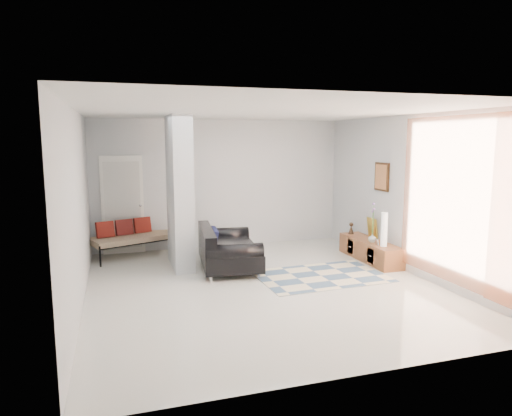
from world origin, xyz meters
name	(u,v)px	position (x,y,z in m)	size (l,w,h in m)	color
floor	(263,286)	(0.00, 0.00, 0.00)	(6.00, 6.00, 0.00)	silver
ceiling	(263,111)	(0.00, 0.00, 2.80)	(6.00, 6.00, 0.00)	white
wall_back	(221,184)	(0.00, 3.00, 1.40)	(6.00, 6.00, 0.00)	silver
wall_front	(360,241)	(0.00, -3.00, 1.40)	(6.00, 6.00, 0.00)	silver
wall_left	(78,209)	(-2.75, 0.00, 1.40)	(6.00, 6.00, 0.00)	silver
wall_right	(411,195)	(2.75, 0.00, 1.40)	(6.00, 6.00, 0.00)	silver
partition_column	(180,192)	(-1.10, 1.60, 1.40)	(0.35, 1.20, 2.80)	silver
hallway_door	(123,205)	(-2.10, 2.96, 1.02)	(0.85, 0.06, 2.04)	white
curtain	(454,200)	(2.67, -1.15, 1.45)	(2.55, 2.55, 0.00)	#D16737
wall_art	(382,177)	(2.72, 0.90, 1.65)	(0.04, 0.45, 0.55)	#38210F
media_console	(370,250)	(2.52, 0.90, 0.21)	(0.45, 1.72, 0.80)	brown
loveseat	(226,250)	(-0.33, 1.21, 0.35)	(1.19, 1.83, 0.76)	silver
daybed	(133,236)	(-1.93, 2.62, 0.42)	(1.85, 1.29, 0.77)	black
area_rug	(321,276)	(1.14, 0.20, 0.01)	(2.19, 1.46, 0.01)	beige
cylinder_lamp	(384,229)	(2.50, 0.41, 0.72)	(0.12, 0.12, 0.63)	silver
bronze_figurine	(351,228)	(2.47, 1.58, 0.52)	(0.12, 0.12, 0.24)	#312015
vase	(372,238)	(2.47, 0.75, 0.48)	(0.16, 0.16, 0.17)	silver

